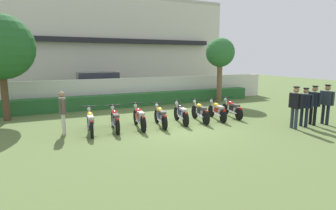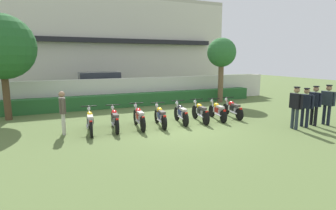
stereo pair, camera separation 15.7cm
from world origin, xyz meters
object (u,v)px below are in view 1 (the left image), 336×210
Objects in this scene: motorcycle_in_row_6 at (217,110)px; motorcycle_in_row_4 at (181,113)px; tree_far_side at (220,54)px; inspector_person at (63,109)px; tree_near_inspector at (0,47)px; motorcycle_in_row_2 at (139,117)px; officer_3 at (327,101)px; motorcycle_in_row_7 at (232,108)px; officer_0 at (295,104)px; officer_1 at (305,104)px; officer_2 at (314,102)px; motorcycle_in_row_0 at (90,121)px; motorcycle_in_row_1 at (115,119)px; motorcycle_in_row_3 at (161,116)px; motorcycle_in_row_5 at (200,112)px; parked_car at (100,86)px.

motorcycle_in_row_4 is at bearing 96.91° from motorcycle_in_row_6.
inspector_person is (-9.80, -3.88, -2.16)m from tree_far_side.
motorcycle_in_row_6 is at bearing -3.13° from inspector_person.
inspector_person is (2.20, -3.58, -2.36)m from tree_near_inspector.
officer_3 is at bearing -104.69° from motorcycle_in_row_2.
motorcycle_in_row_7 is (-2.18, -4.13, -2.68)m from tree_far_side.
motorcycle_in_row_2 is 6.33m from officer_0.
officer_1 is at bearing -17.87° from inspector_person.
motorcycle_in_row_4 is 5.66m from officer_2.
officer_0 is (10.75, -6.61, -2.29)m from tree_near_inspector.
motorcycle_in_row_0 is at bearing 94.30° from motorcycle_in_row_2.
motorcycle_in_row_7 is (5.74, 0.00, -0.01)m from motorcycle_in_row_1.
tree_far_side is at bearing -104.20° from officer_1.
motorcycle_in_row_0 is at bearing -27.45° from officer_1.
motorcycle_in_row_3 is (5.98, -3.97, -2.88)m from tree_near_inspector.
motorcycle_in_row_6 is at bearing 104.49° from motorcycle_in_row_7.
tree_near_inspector is 13.84m from officer_2.
motorcycle_in_row_2 is 1.14× the size of officer_0.
officer_0 reaches higher than motorcycle_in_row_0.
tree_near_inspector is 10.93m from motorcycle_in_row_7.
motorcycle_in_row_0 reaches higher than motorcycle_in_row_6.
motorcycle_in_row_4 is 1.00× the size of motorcycle_in_row_6.
motorcycle_in_row_5 is at bearing -46.32° from officer_1.
motorcycle_in_row_1 is 3.86m from motorcycle_in_row_5.
officer_3 is (10.38, -3.09, 0.07)m from inspector_person.
inspector_person is (-3.03, -8.45, 0.02)m from parked_car.
motorcycle_in_row_7 is at bearing -79.65° from motorcycle_in_row_3.
motorcycle_in_row_5 is at bearing -36.02° from officer_0.
motorcycle_in_row_5 is 1.15× the size of officer_2.
tree_far_side is at bearing 21.61° from inspector_person.
tree_near_inspector is 2.83× the size of officer_2.
officer_3 is at bearing -104.10° from motorcycle_in_row_3.
motorcycle_in_row_2 is 1.01× the size of motorcycle_in_row_5.
motorcycle_in_row_1 is at bearing 97.51° from motorcycle_in_row_5.
officer_3 is (5.56, -2.81, 0.58)m from motorcycle_in_row_4.
officer_2 is (3.11, -2.58, 0.56)m from motorcycle_in_row_6.
officer_0 is at bearing -110.82° from motorcycle_in_row_3.
motorcycle_in_row_6 is 4.08m from officer_2.
motorcycle_in_row_2 is 1.08× the size of motorcycle_in_row_7.
tree_far_side is at bearing -26.84° from motorcycle_in_row_6.
parked_car is at bearing 146.03° from tree_far_side.
motorcycle_in_row_6 is at bearing -23.97° from tree_near_inspector.
motorcycle_in_row_3 is at bearing -87.22° from motorcycle_in_row_0.
officer_3 is at bearing -101.10° from motorcycle_in_row_0.
parked_car is at bearing 42.98° from tree_near_inspector.
parked_car is 9.23m from motorcycle_in_row_5.
tree_near_inspector is 9.32m from motorcycle_in_row_5.
tree_near_inspector is 2.47× the size of motorcycle_in_row_5.
parked_car reaches higher than motorcycle_in_row_1.
motorcycle_in_row_2 is at bearing 92.22° from motorcycle_in_row_3.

